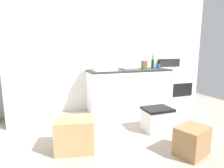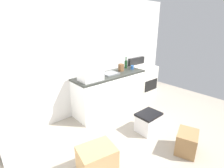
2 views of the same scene
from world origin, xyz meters
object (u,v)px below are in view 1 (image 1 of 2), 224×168
object	(u,v)px
cardboard_box_medium	(192,141)
wine_bottle	(153,63)
coffee_mug	(158,66)
cardboard_box_large	(75,134)
refrigerator	(26,74)
storage_bin	(157,119)
microwave	(104,64)
knife_block	(144,65)
stove_oven	(174,85)

from	to	relation	value
cardboard_box_medium	wine_bottle	bearing A→B (deg)	71.52
coffee_mug	cardboard_box_large	world-z (taller)	coffee_mug
cardboard_box_medium	refrigerator	bearing A→B (deg)	136.56
wine_bottle	refrigerator	bearing A→B (deg)	-175.56
wine_bottle	storage_bin	bearing A→B (deg)	-117.94
microwave	knife_block	xyz separation A→B (m)	(0.98, 0.10, -0.05)
stove_oven	knife_block	size ratio (longest dim) A/B	6.11
coffee_mug	knife_block	xyz separation A→B (m)	(-0.34, 0.06, 0.04)
storage_bin	knife_block	bearing A→B (deg)	71.15
stove_oven	cardboard_box_large	bearing A→B (deg)	-152.47
refrigerator	coffee_mug	xyz separation A→B (m)	(2.78, 0.02, 0.06)
stove_oven	cardboard_box_medium	world-z (taller)	stove_oven
microwave	cardboard_box_large	size ratio (longest dim) A/B	0.93
stove_oven	microwave	size ratio (longest dim) A/B	2.39
refrigerator	cardboard_box_large	bearing A→B (deg)	-63.68
refrigerator	knife_block	size ratio (longest dim) A/B	9.90
microwave	storage_bin	bearing A→B (deg)	-63.12
wine_bottle	microwave	bearing A→B (deg)	-169.63
refrigerator	storage_bin	xyz separation A→B (m)	(2.03, -1.13, -0.70)
stove_oven	cardboard_box_medium	size ratio (longest dim) A/B	2.73
cardboard_box_large	storage_bin	distance (m)	1.39
cardboard_box_medium	cardboard_box_large	bearing A→B (deg)	156.20
stove_oven	coffee_mug	distance (m)	0.69
wine_bottle	coffee_mug	size ratio (longest dim) A/B	3.00
cardboard_box_large	knife_block	bearing A→B (deg)	37.87
storage_bin	stove_oven	bearing A→B (deg)	43.66
refrigerator	stove_oven	xyz separation A→B (m)	(3.27, 0.06, -0.43)
knife_block	cardboard_box_large	distance (m)	2.40
cardboard_box_large	refrigerator	bearing A→B (deg)	116.32
knife_block	storage_bin	xyz separation A→B (m)	(-0.41, -1.21, -0.80)
refrigerator	coffee_mug	bearing A→B (deg)	0.47
knife_block	cardboard_box_large	world-z (taller)	knife_block
cardboard_box_medium	storage_bin	bearing A→B (deg)	90.01
knife_block	storage_bin	bearing A→B (deg)	-108.85
wine_bottle	coffee_mug	world-z (taller)	wine_bottle
coffee_mug	cardboard_box_medium	world-z (taller)	coffee_mug
refrigerator	cardboard_box_large	distance (m)	1.61
microwave	storage_bin	distance (m)	1.50
storage_bin	refrigerator	bearing A→B (deg)	150.83
stove_oven	storage_bin	xyz separation A→B (m)	(-1.24, -1.19, -0.27)
refrigerator	microwave	world-z (taller)	refrigerator
cardboard_box_large	wine_bottle	bearing A→B (deg)	36.09
refrigerator	microwave	xyz separation A→B (m)	(1.46, -0.02, 0.14)
microwave	storage_bin	size ratio (longest dim) A/B	1.00
storage_bin	cardboard_box_medium	bearing A→B (deg)	-89.99
cardboard_box_large	storage_bin	world-z (taller)	cardboard_box_large
microwave	cardboard_box_medium	bearing A→B (deg)	-73.48
refrigerator	stove_oven	world-z (taller)	refrigerator
microwave	storage_bin	xyz separation A→B (m)	(0.56, -1.11, -0.84)
coffee_mug	knife_block	size ratio (longest dim) A/B	0.56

